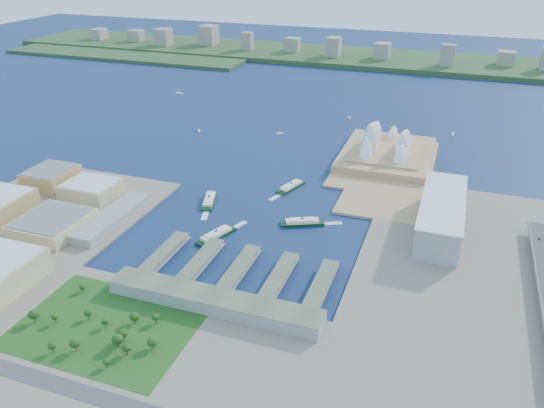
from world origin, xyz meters
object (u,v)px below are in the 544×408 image
at_px(ferry_d, 302,221).
at_px(ferry_c, 216,234).
at_px(toaster_building, 441,215).
at_px(car_c, 540,239).
at_px(ferry_b, 291,185).
at_px(ferry_a, 209,199).
at_px(opera_house, 388,139).

bearing_deg(ferry_d, ferry_c, 102.07).
height_order(toaster_building, car_c, toaster_building).
bearing_deg(ferry_b, car_c, 6.48).
bearing_deg(ferry_a, ferry_b, 23.60).
distance_m(ferry_a, car_c, 379.25).
distance_m(ferry_b, ferry_c, 155.68).
relative_size(toaster_building, ferry_a, 3.02).
bearing_deg(ferry_d, opera_house, -38.95).
bearing_deg(opera_house, ferry_a, -130.35).
xyz_separation_m(ferry_b, car_c, (294.27, -62.55, 10.86)).
relative_size(ferry_c, ferry_d, 1.03).
distance_m(opera_house, ferry_d, 246.80).
xyz_separation_m(opera_house, ferry_d, (-60.86, -237.62, -27.20)).
relative_size(opera_house, toaster_building, 1.16).
relative_size(ferry_a, ferry_d, 1.01).
bearing_deg(car_c, ferry_b, -12.00).
bearing_deg(ferry_c, car_c, -144.84).
bearing_deg(ferry_c, ferry_d, -123.00).
bearing_deg(ferry_a, toaster_building, -13.08).
xyz_separation_m(ferry_b, ferry_c, (-39.00, -150.71, 0.25)).
xyz_separation_m(toaster_building, ferry_b, (-193.27, 52.52, -15.82)).
relative_size(opera_house, ferry_d, 3.55).
xyz_separation_m(toaster_building, ferry_c, (-232.27, -98.19, -15.56)).
relative_size(ferry_a, ferry_b, 1.04).
bearing_deg(opera_house, ferry_d, -104.37).
height_order(ferry_c, car_c, car_c).
bearing_deg(toaster_building, ferry_a, -175.64).
bearing_deg(toaster_building, ferry_d, -166.00).
xyz_separation_m(opera_house, car_c, (191.00, -210.03, -16.46)).
bearing_deg(toaster_building, ferry_c, -157.08).
xyz_separation_m(ferry_d, car_c, (251.86, 27.60, 10.74)).
height_order(opera_house, ferry_b, opera_house).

